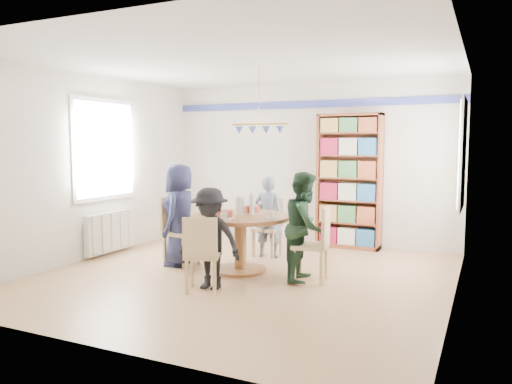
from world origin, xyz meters
The scene contains 14 objects.
ground centered at (0.00, 0.00, 0.00)m, with size 5.00×5.00×0.00m, color tan.
room_shell centered at (-0.26, 0.87, 1.65)m, with size 5.00×5.00×5.00m.
radiator centered at (-2.42, 0.30, 0.35)m, with size 0.12×1.00×0.60m.
dining_table centered at (-0.15, 0.23, 0.56)m, with size 1.30×1.30×0.75m.
chair_left centered at (-1.13, 0.21, 0.52)m, with size 0.46×0.46×0.95m.
chair_right centered at (0.92, 0.19, 0.51)m, with size 0.46×0.46×0.93m.
chair_far centered at (-0.20, 1.30, 0.48)m, with size 0.39×0.39×0.87m.
chair_near centered at (-0.12, -0.80, 0.48)m, with size 0.50×0.50×0.88m.
person_left centered at (-1.06, 0.18, 0.71)m, with size 0.69×0.45×1.41m, color #1B1F3C.
person_right centered at (0.77, 0.19, 0.67)m, with size 0.66×0.51×1.35m, color #172F1D.
person_far centered at (-0.15, 1.16, 0.61)m, with size 0.44×0.29×1.22m, color gray.
person_near centered at (-0.11, -0.63, 0.59)m, with size 0.77×0.44×1.19m, color black.
bookshelf centered at (0.75, 2.34, 1.07)m, with size 1.03×0.31×2.17m.
tableware centered at (-0.17, 0.26, 0.81)m, with size 1.09×1.09×0.29m.
Camera 1 is at (2.79, -5.56, 1.69)m, focal length 35.00 mm.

